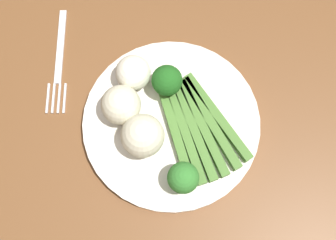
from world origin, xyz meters
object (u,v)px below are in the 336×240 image
object	(u,v)px
plate	(168,123)
fork	(59,62)
dining_table	(176,113)
cauliflower_left	(121,105)
cauliflower_front_left	(133,71)
cauliflower_back_right	(143,136)
asparagus_bundle	(198,128)
broccoli_outer_edge	(167,81)
broccoli_near_center	(183,178)

from	to	relation	value
plate	fork	xyz separation A→B (m)	(0.17, -0.07, -0.01)
dining_table	cauliflower_left	xyz separation A→B (m)	(0.07, 0.05, 0.15)
dining_table	cauliflower_front_left	size ratio (longest dim) A/B	24.00
plate	fork	world-z (taller)	plate
cauliflower_back_right	cauliflower_front_left	world-z (taller)	cauliflower_back_right
cauliflower_front_left	fork	size ratio (longest dim) A/B	0.29
plate	cauliflower_back_right	distance (m)	0.06
dining_table	asparagus_bundle	distance (m)	0.15
dining_table	cauliflower_front_left	distance (m)	0.16
plate	cauliflower_back_right	world-z (taller)	cauliflower_back_right
cauliflower_front_left	fork	bearing A→B (deg)	-6.44
dining_table	fork	distance (m)	0.21
dining_table	broccoli_outer_edge	bearing A→B (deg)	25.54
broccoli_near_center	cauliflower_back_right	size ratio (longest dim) A/B	0.87
plate	asparagus_bundle	bearing A→B (deg)	173.58
plate	broccoli_outer_edge	size ratio (longest dim) A/B	4.74
cauliflower_left	fork	distance (m)	0.13
cauliflower_front_left	fork	distance (m)	0.12
broccoli_near_center	broccoli_outer_edge	bearing A→B (deg)	-72.05
cauliflower_back_right	cauliflower_left	world-z (taller)	cauliflower_back_right
broccoli_outer_edge	cauliflower_left	world-z (taller)	cauliflower_left
dining_table	broccoli_near_center	bearing A→B (deg)	101.59
asparagus_bundle	broccoli_near_center	xyz separation A→B (m)	(0.01, 0.07, 0.02)
dining_table	broccoli_outer_edge	distance (m)	0.15
broccoli_near_center	fork	bearing A→B (deg)	-35.72
broccoli_near_center	cauliflower_front_left	bearing A→B (deg)	-56.63
dining_table	fork	world-z (taller)	fork
cauliflower_left	broccoli_outer_edge	bearing A→B (deg)	-142.29
broccoli_near_center	broccoli_outer_edge	xyz separation A→B (m)	(0.04, -0.13, 0.00)
cauliflower_back_right	asparagus_bundle	bearing A→B (deg)	-157.55
broccoli_near_center	cauliflower_front_left	world-z (taller)	broccoli_near_center
broccoli_outer_edge	cauliflower_left	bearing A→B (deg)	37.71
fork	broccoli_near_center	bearing A→B (deg)	45.03
broccoli_outer_edge	cauliflower_back_right	world-z (taller)	cauliflower_back_right
asparagus_bundle	cauliflower_back_right	distance (m)	0.08
broccoli_outer_edge	cauliflower_back_right	bearing A→B (deg)	76.71
broccoli_near_center	fork	xyz separation A→B (m)	(0.20, -0.15, -0.04)
broccoli_outer_edge	asparagus_bundle	bearing A→B (deg)	134.39
broccoli_outer_edge	dining_table	bearing A→B (deg)	-154.46
asparagus_bundle	broccoli_near_center	world-z (taller)	broccoli_near_center
plate	cauliflower_back_right	bearing A→B (deg)	50.09
cauliflower_front_left	cauliflower_left	size ratio (longest dim) A/B	0.91
broccoli_near_center	asparagus_bundle	bearing A→B (deg)	-97.41
dining_table	cauliflower_back_right	bearing A→B (deg)	69.41
broccoli_outer_edge	cauliflower_front_left	bearing A→B (deg)	-10.24
broccoli_outer_edge	fork	world-z (taller)	broccoli_outer_edge
broccoli_near_center	broccoli_outer_edge	distance (m)	0.13
broccoli_outer_edge	cauliflower_left	xyz separation A→B (m)	(0.05, 0.04, -0.00)
cauliflower_front_left	cauliflower_back_right	bearing A→B (deg)	108.01
dining_table	cauliflower_back_right	xyz separation A→B (m)	(0.03, 0.09, 0.15)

